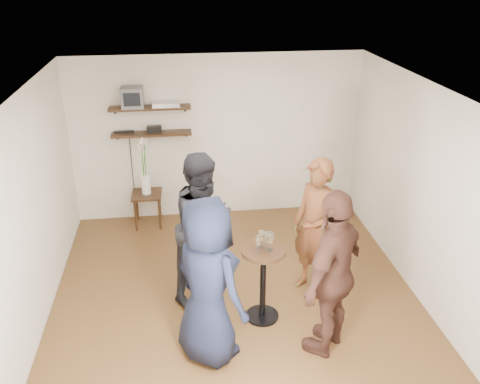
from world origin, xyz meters
The scene contains 18 objects.
room centered at (0.00, 0.00, 1.30)m, with size 4.58×5.08×2.68m.
shelf_upper centered at (-1.00, 2.38, 1.85)m, with size 1.20×0.25×0.04m, color black.
shelf_lower centered at (-1.00, 2.38, 1.45)m, with size 1.20×0.25×0.04m, color black.
crt_monitor centered at (-1.24, 2.38, 2.02)m, with size 0.32×0.30×0.30m, color #59595B.
dvd_deck centered at (-0.76, 2.38, 1.90)m, with size 0.40×0.24×0.06m, color silver.
radio centered at (-0.96, 2.38, 1.52)m, with size 0.22×0.10×0.10m, color black.
power_strip centered at (-1.41, 2.42, 1.48)m, with size 0.30×0.05×0.03m, color black.
side_table centered at (-1.14, 2.20, 0.45)m, with size 0.46×0.46×0.54m.
vase_lilies centered at (-1.14, 2.20, 0.85)m, with size 0.19×0.20×0.95m.
drinks_table centered at (0.26, -0.30, 0.59)m, with size 0.50×0.50×0.92m.
wine_glass_fl centered at (0.19, -0.32, 1.05)m, with size 0.06×0.06×0.19m.
wine_glass_fr centered at (0.33, -0.33, 1.07)m, with size 0.07×0.07×0.22m.
wine_glass_bl centered at (0.25, -0.24, 1.06)m, with size 0.07×0.07×0.20m.
wine_glass_br centered at (0.30, -0.29, 1.06)m, with size 0.07×0.07×0.21m.
person_plaid centered at (0.98, 0.16, 0.89)m, with size 0.65×0.43×1.78m, color #A61316.
person_dark centered at (-0.35, 0.28, 0.94)m, with size 0.91×0.71×1.87m, color black.
person_navy centered at (-0.39, -0.83, 0.91)m, with size 0.89×0.58×1.83m, color black.
person_brown centered at (0.88, -0.87, 0.93)m, with size 1.09×0.45×1.86m, color #41241C.
Camera 1 is at (-0.62, -5.06, 3.85)m, focal length 38.00 mm.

